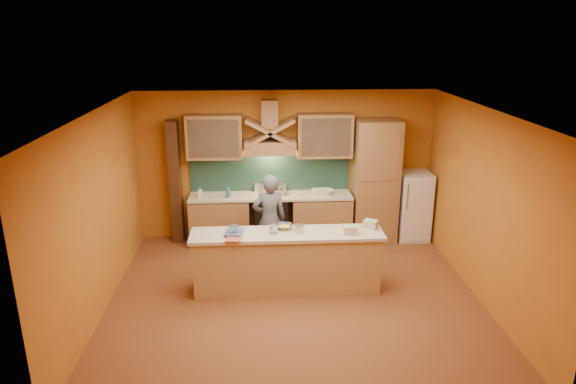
{
  "coord_description": "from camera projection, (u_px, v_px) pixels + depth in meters",
  "views": [
    {
      "loc": [
        -0.49,
        -6.81,
        3.89
      ],
      "look_at": [
        -0.05,
        0.9,
        1.39
      ],
      "focal_mm": 32.0,
      "sensor_mm": 36.0,
      "label": 1
    }
  ],
  "objects": [
    {
      "name": "base_cabinet_left",
      "position": [
        220.0,
        221.0,
        9.59
      ],
      "size": [
        1.1,
        0.6,
        0.86
      ],
      "primitive_type": "cube",
      "color": "#9E7248",
      "rests_on": "floor"
    },
    {
      "name": "book_upper",
      "position": [
        226.0,
        231.0,
        7.64
      ],
      "size": [
        0.29,
        0.37,
        0.03
      ],
      "primitive_type": "imported",
      "rotation": [
        0.0,
        0.0,
        -0.15
      ],
      "color": "#425C92",
      "rests_on": "island_top"
    },
    {
      "name": "wall_right",
      "position": [
        485.0,
        207.0,
        7.41
      ],
      "size": [
        0.02,
        5.0,
        2.8
      ],
      "primitive_type": "cube",
      "color": "#BD7024",
      "rests_on": "floor"
    },
    {
      "name": "jar_large",
      "position": [
        234.0,
        230.0,
        7.58
      ],
      "size": [
        0.14,
        0.14,
        0.14
      ],
      "primitive_type": "cylinder",
      "rotation": [
        0.0,
        0.0,
        -0.03
      ],
      "color": "silver",
      "rests_on": "island_top"
    },
    {
      "name": "person",
      "position": [
        269.0,
        220.0,
        8.63
      ],
      "size": [
        0.64,
        0.49,
        1.58
      ],
      "primitive_type": "imported",
      "rotation": [
        0.0,
        0.0,
        3.34
      ],
      "color": "slate",
      "rests_on": "floor"
    },
    {
      "name": "dish_rack",
      "position": [
        320.0,
        192.0,
        9.48
      ],
      "size": [
        0.3,
        0.25,
        0.1
      ],
      "primitive_type": "cube",
      "rotation": [
        0.0,
        0.0,
        0.07
      ],
      "color": "silver",
      "rests_on": "counter_top"
    },
    {
      "name": "pot_small",
      "position": [
        281.0,
        192.0,
        9.5
      ],
      "size": [
        0.22,
        0.22,
        0.14
      ],
      "primitive_type": "cylinder",
      "rotation": [
        0.0,
        0.0,
        -0.33
      ],
      "color": "#ADAEB4",
      "rests_on": "stove"
    },
    {
      "name": "soap_bottle_b",
      "position": [
        228.0,
        191.0,
        9.33
      ],
      "size": [
        0.13,
        0.13,
        0.24
      ],
      "primitive_type": "imported",
      "rotation": [
        0.0,
        0.0,
        0.68
      ],
      "color": "#316688",
      "rests_on": "counter_top"
    },
    {
      "name": "fridge",
      "position": [
        413.0,
        206.0,
        9.71
      ],
      "size": [
        0.58,
        0.6,
        1.3
      ],
      "primitive_type": "cube",
      "color": "white",
      "rests_on": "floor"
    },
    {
      "name": "pantry_column",
      "position": [
        375.0,
        181.0,
        9.52
      ],
      "size": [
        0.8,
        0.6,
        2.3
      ],
      "primitive_type": "cube",
      "color": "#9E7248",
      "rests_on": "floor"
    },
    {
      "name": "upper_cabinet_right",
      "position": [
        325.0,
        135.0,
        9.33
      ],
      "size": [
        1.0,
        0.35,
        0.8
      ],
      "primitive_type": "cube",
      "color": "#9E7248",
      "rests_on": "wall_back"
    },
    {
      "name": "wall_left",
      "position": [
        98.0,
        215.0,
        7.12
      ],
      "size": [
        0.02,
        5.0,
        2.8
      ],
      "primitive_type": "cube",
      "color": "#BD7024",
      "rests_on": "floor"
    },
    {
      "name": "stove",
      "position": [
        271.0,
        219.0,
        9.63
      ],
      "size": [
        0.6,
        0.58,
        0.9
      ],
      "primitive_type": "cube",
      "color": "black",
      "rests_on": "floor"
    },
    {
      "name": "hood_chimney",
      "position": [
        270.0,
        114.0,
        9.17
      ],
      "size": [
        0.3,
        0.3,
        0.5
      ],
      "primitive_type": "cube",
      "color": "#9E7248",
      "rests_on": "wall_back"
    },
    {
      "name": "wall_back",
      "position": [
        286.0,
        165.0,
        9.64
      ],
      "size": [
        5.5,
        0.02,
        2.8
      ],
      "primitive_type": "cube",
      "color": "#BD7024",
      "rests_on": "floor"
    },
    {
      "name": "counter_top",
      "position": [
        271.0,
        196.0,
        9.49
      ],
      "size": [
        3.0,
        0.62,
        0.04
      ],
      "primitive_type": "cube",
      "color": "beige",
      "rests_on": "base_cabinet_left"
    },
    {
      "name": "mixing_bowl",
      "position": [
        284.0,
        227.0,
        7.83
      ],
      "size": [
        0.29,
        0.29,
        0.06
      ],
      "primitive_type": "imported",
      "rotation": [
        0.0,
        0.0,
        -0.15
      ],
      "color": "silver",
      "rests_on": "island_top"
    },
    {
      "name": "grocery_bag_a",
      "position": [
        351.0,
        230.0,
        7.63
      ],
      "size": [
        0.21,
        0.17,
        0.13
      ],
      "primitive_type": "cube",
      "rotation": [
        0.0,
        0.0,
        -0.08
      ],
      "color": "beige",
      "rests_on": "island_top"
    },
    {
      "name": "upper_cabinet_left",
      "position": [
        214.0,
        137.0,
        9.22
      ],
      "size": [
        1.0,
        0.35,
        0.8
      ],
      "primitive_type": "cube",
      "color": "#9E7248",
      "rests_on": "wall_back"
    },
    {
      "name": "trim_column_left",
      "position": [
        176.0,
        182.0,
        9.46
      ],
      "size": [
        0.2,
        0.3,
        2.3
      ],
      "primitive_type": "cube",
      "color": "#472816",
      "rests_on": "floor"
    },
    {
      "name": "wall_front",
      "position": [
        314.0,
        301.0,
        4.89
      ],
      "size": [
        5.5,
        0.02,
        2.8
      ],
      "primitive_type": "cube",
      "color": "#BD7024",
      "rests_on": "floor"
    },
    {
      "name": "island_body",
      "position": [
        287.0,
        263.0,
        7.84
      ],
      "size": [
        2.8,
        0.55,
        0.88
      ],
      "primitive_type": "cube",
      "color": "tan",
      "rests_on": "floor"
    },
    {
      "name": "base_cabinet_right",
      "position": [
        321.0,
        219.0,
        9.69
      ],
      "size": [
        1.1,
        0.6,
        0.86
      ],
      "primitive_type": "cube",
      "color": "#9E7248",
      "rests_on": "floor"
    },
    {
      "name": "soap_bottle_a",
      "position": [
        200.0,
        192.0,
        9.34
      ],
      "size": [
        0.09,
        0.09,
        0.19
      ],
      "primitive_type": "imported",
      "rotation": [
        0.0,
        0.0,
        0.09
      ],
      "color": "silver",
      "rests_on": "counter_top"
    },
    {
      "name": "grocery_bag_b",
      "position": [
        371.0,
        224.0,
        7.85
      ],
      "size": [
        0.25,
        0.24,
        0.12
      ],
      "primitive_type": "cube",
      "rotation": [
        0.0,
        0.0,
        -0.57
      ],
      "color": "beige",
      "rests_on": "island_top"
    },
    {
      "name": "island_top",
      "position": [
        287.0,
        234.0,
        7.69
      ],
      "size": [
        2.9,
        0.62,
        0.05
      ],
      "primitive_type": "cube",
      "color": "beige",
      "rests_on": "island_body"
    },
    {
      "name": "pot_large",
      "position": [
        267.0,
        191.0,
        9.51
      ],
      "size": [
        0.29,
        0.29,
        0.15
      ],
      "primitive_type": "cylinder",
      "rotation": [
        0.0,
        0.0,
        0.28
      ],
      "color": "silver",
      "rests_on": "stove"
    },
    {
      "name": "kitchen_scale",
      "position": [
        299.0,
        229.0,
        7.67
      ],
      "size": [
        0.17,
        0.17,
        0.11
      ],
      "primitive_type": "cube",
      "rotation": [
        0.0,
        0.0,
        -0.4
      ],
      "color": "white",
      "rests_on": "island_top"
    },
    {
      "name": "book_lower",
      "position": [
        226.0,
        238.0,
        7.45
      ],
      "size": [
        0.25,
        0.32,
        0.03
      ],
      "primitive_type": "imported",
      "rotation": [
        0.0,
        0.0,
        -0.1
      ],
      "color": "#AE4F3E",
      "rests_on": "island_top"
    },
    {
      "name": "backsplash",
      "position": [
        270.0,
        173.0,
        9.66
      ],
      "size": [
        3.0,
        0.03,
        0.7
      ],
      "primitive_type": "cube",
      "color": "#1B3C33",
      "rests_on": "wall_back"
    },
    {
      "name": "jar_small",
      "position": [
        274.0,
        229.0,
        7.65
      ],
      "size": [
        0.16,
        0.16,
        0.13
      ],
      "primitive_type": "cylinder",
      "rotation": [
        0.0,
        0.0,
        0.42
      ],
      "color": "white",
      "rests_on": "island_top"
    },
    {
      "name": "range_hood",
      "position": [
        270.0,
        147.0,
        9.26
      ],
      "size": [
        0.92,
        0.5,
        0.24
      ],
      "primitive_type": "cube",
      "color": "#9E7248",
      "rests_on": "wall_back"
    },
    {
      "name": "cloth",
      "position": [
        346.0,
        232.0,
        7.7
      ],
      "size": [
        0.25,
        0.2,
        0.02
      ],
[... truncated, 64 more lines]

